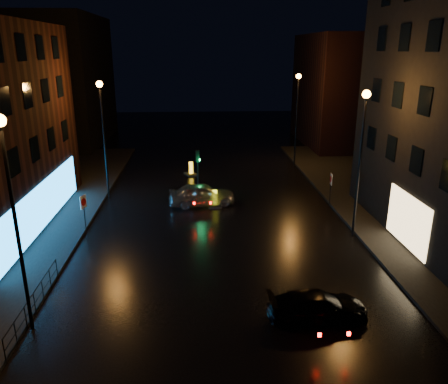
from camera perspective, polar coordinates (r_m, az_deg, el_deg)
The scene contains 16 objects.
ground at distance 20.00m, azimuth 0.42°, elevation -13.24°, with size 120.00×120.00×0.00m, color black.
pavement_right at distance 31.06m, azimuth 26.05°, elevation -3.22°, with size 12.00×44.00×0.15m, color black.
building_far_left at distance 54.20m, azimuth -19.97°, elevation 13.50°, with size 8.00×16.00×14.00m, color black.
building_far_right at distance 51.83m, azimuth 15.04°, elevation 12.68°, with size 8.00×14.00×12.00m, color black.
street_lamp_lnear at distance 17.12m, azimuth -26.05°, elevation -0.23°, with size 0.44×0.44×8.37m.
street_lamp_lfar at distance 32.09m, azimuth -15.57°, elevation 8.80°, with size 0.44×0.44×8.37m.
street_lamp_rnear at distance 25.20m, azimuth 17.55°, elevation 6.20°, with size 0.44×0.44×8.37m.
street_lamp_rfar at distance 40.35m, azimuth 9.53°, elevation 11.01°, with size 0.44×0.44×8.37m.
traffic_signal at distance 32.58m, azimuth -3.39°, elevation 0.41°, with size 1.40×2.40×3.45m.
guard_railing at distance 19.92m, azimuth -23.59°, elevation -12.59°, with size 0.05×6.04×1.00m.
silver_hatchback at distance 30.46m, azimuth -2.91°, elevation -0.31°, with size 1.84×4.57×1.56m, color #B1B3B9.
dark_sedan at distance 18.51m, azimuth 12.12°, elevation -14.38°, with size 1.65×4.05×1.18m, color black.
bollard_near at distance 30.39m, azimuth -1.20°, elevation -1.39°, with size 0.92×1.34×1.15m.
bollard_far at distance 38.06m, azimuth -4.32°, elevation 2.62°, with size 1.31×1.56×1.16m.
road_sign_left at distance 26.72m, azimuth -17.87°, elevation -1.65°, with size 0.24×0.55×2.36m.
road_sign_right at distance 30.77m, azimuth 13.80°, elevation 1.28°, with size 0.12×0.57×2.35m.
Camera 1 is at (-1.20, -17.03, 10.43)m, focal length 35.00 mm.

